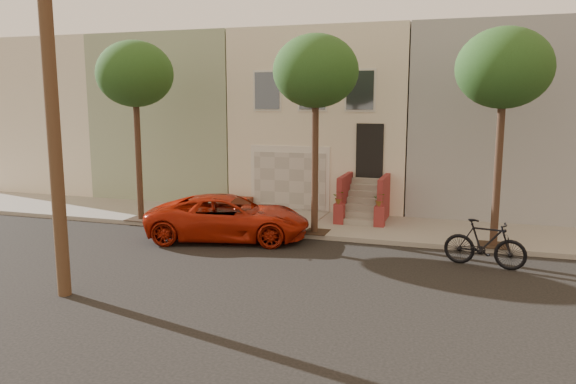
% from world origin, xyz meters
% --- Properties ---
extents(ground, '(90.00, 90.00, 0.00)m').
position_xyz_m(ground, '(0.00, 0.00, 0.00)').
color(ground, black).
rests_on(ground, ground).
extents(sidewalk, '(40.00, 3.70, 0.15)m').
position_xyz_m(sidewalk, '(0.00, 5.35, 0.07)').
color(sidewalk, gray).
rests_on(sidewalk, ground).
extents(house_row, '(33.10, 11.70, 7.00)m').
position_xyz_m(house_row, '(0.00, 11.19, 3.64)').
color(house_row, beige).
rests_on(house_row, sidewalk).
extents(tree_left, '(2.70, 2.57, 6.30)m').
position_xyz_m(tree_left, '(-5.50, 3.90, 5.26)').
color(tree_left, '#2D2116').
rests_on(tree_left, sidewalk).
extents(tree_mid, '(2.70, 2.57, 6.30)m').
position_xyz_m(tree_mid, '(1.00, 3.90, 5.26)').
color(tree_mid, '#2D2116').
rests_on(tree_mid, sidewalk).
extents(tree_right, '(2.70, 2.57, 6.30)m').
position_xyz_m(tree_right, '(6.50, 3.90, 5.26)').
color(tree_right, '#2D2116').
rests_on(tree_right, sidewalk).
extents(pickup_truck, '(5.51, 3.47, 1.42)m').
position_xyz_m(pickup_truck, '(-1.50, 2.69, 0.71)').
color(pickup_truck, '#9E1B09').
rests_on(pickup_truck, ground).
extents(motorcycle, '(2.20, 0.99, 1.28)m').
position_xyz_m(motorcycle, '(6.20, 2.04, 0.64)').
color(motorcycle, black).
rests_on(motorcycle, ground).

